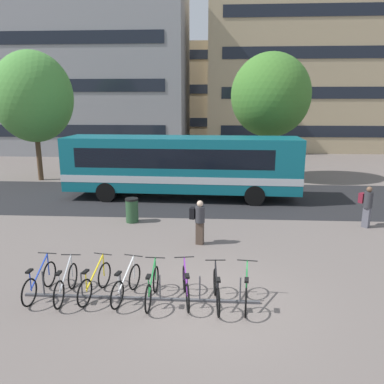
{
  "coord_description": "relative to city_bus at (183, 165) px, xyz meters",
  "views": [
    {
      "loc": [
        -0.04,
        -8.64,
        4.93
      ],
      "look_at": [
        -0.81,
        4.75,
        1.72
      ],
      "focal_mm": 35.11,
      "sensor_mm": 36.0,
      "label": 1
    }
  ],
  "objects": [
    {
      "name": "parked_bicycle_yellow_2",
      "position": [
        -1.44,
        -10.46,
        -1.39
      ],
      "size": [
        0.55,
        1.7,
        0.99
      ],
      "rotation": [
        0.0,
        0.0,
        1.37
      ],
      "color": "black",
      "rests_on": "ground"
    },
    {
      "name": "parked_bicycle_black_6",
      "position": [
        1.71,
        -10.7,
        -1.39
      ],
      "size": [
        0.52,
        1.72,
        0.99
      ],
      "rotation": [
        0.0,
        0.0,
        1.64
      ],
      "color": "black",
      "rests_on": "ground"
    },
    {
      "name": "parked_bicycle_green_4",
      "position": [
        0.08,
        -10.63,
        -1.39
      ],
      "size": [
        0.52,
        1.72,
        0.99
      ],
      "rotation": [
        0.0,
        0.0,
        1.54
      ],
      "color": "black",
      "rests_on": "ground"
    },
    {
      "name": "building_right_wing",
      "position": [
        12.07,
        25.02,
        7.29
      ],
      "size": [
        22.28,
        13.77,
        18.13
      ],
      "color": "tan",
      "rests_on": "ground"
    },
    {
      "name": "bus_lane_asphalt",
      "position": [
        1.62,
        0.0,
        -1.77
      ],
      "size": [
        80.0,
        7.2,
        0.01
      ],
      "primitive_type": "cube",
      "color": "#232326",
      "rests_on": "ground"
    },
    {
      "name": "building_left_wing",
      "position": [
        -13.12,
        20.29,
        6.2
      ],
      "size": [
        23.63,
        11.47,
        15.94
      ],
      "color": "gray",
      "rests_on": "ground"
    },
    {
      "name": "bike_rack",
      "position": [
        -0.24,
        -10.56,
        -1.69
      ],
      "size": [
        6.09,
        0.13,
        0.7
      ],
      "rotation": [
        0.0,
        0.0,
        -0.01
      ],
      "color": "#47474C",
      "rests_on": "ground"
    },
    {
      "name": "city_bus",
      "position": [
        0.0,
        0.0,
        0.0
      ],
      "size": [
        12.11,
        3.0,
        3.2
      ],
      "rotation": [
        0.0,
        0.0,
        -0.04
      ],
      "color": "#0F6070",
      "rests_on": "ground"
    },
    {
      "name": "street_tree_0",
      "position": [
        5.08,
        5.1,
        3.57
      ],
      "size": [
        4.92,
        4.92,
        7.94
      ],
      "color": "brown",
      "rests_on": "ground"
    },
    {
      "name": "parked_bicycle_purple_5",
      "position": [
        0.93,
        -10.55,
        -1.39
      ],
      "size": [
        0.52,
        1.71,
        0.99
      ],
      "rotation": [
        0.0,
        0.0,
        1.73
      ],
      "color": "black",
      "rests_on": "ground"
    },
    {
      "name": "commuter_black_pack_1",
      "position": [
        1.1,
        -6.59,
        -0.85
      ],
      "size": [
        0.58,
        0.43,
        1.61
      ],
      "rotation": [
        0.0,
        0.0,
        6.04
      ],
      "color": "#47382D",
      "rests_on": "ground"
    },
    {
      "name": "street_tree_1",
      "position": [
        -9.64,
        4.2,
        3.47
      ],
      "size": [
        4.82,
        4.82,
        8.04
      ],
      "color": "brown",
      "rests_on": "ground"
    },
    {
      "name": "parked_bicycle_green_7",
      "position": [
        2.44,
        -10.67,
        -1.39
      ],
      "size": [
        0.52,
        1.72,
        0.99
      ],
      "rotation": [
        0.0,
        0.0,
        1.47
      ],
      "color": "black",
      "rests_on": "ground"
    },
    {
      "name": "parked_bicycle_white_3",
      "position": [
        -0.61,
        -10.51,
        -1.39
      ],
      "size": [
        0.58,
        1.69,
        0.99
      ],
      "rotation": [
        0.0,
        0.0,
        1.35
      ],
      "color": "black",
      "rests_on": "ground"
    },
    {
      "name": "parked_bicycle_blue_0",
      "position": [
        -2.89,
        -10.5,
        -1.39
      ],
      "size": [
        0.52,
        1.72,
        0.99
      ],
      "rotation": [
        0.0,
        0.0,
        1.5
      ],
      "color": "black",
      "rests_on": "ground"
    },
    {
      "name": "building_centre_block",
      "position": [
        2.22,
        34.41,
        4.35
      ],
      "size": [
        19.09,
        10.3,
        12.25
      ],
      "color": "tan",
      "rests_on": "ground"
    },
    {
      "name": "trash_bin",
      "position": [
        -1.81,
        -4.21,
        -1.26
      ],
      "size": [
        0.55,
        0.55,
        1.03
      ],
      "color": "#284C2D",
      "rests_on": "ground"
    },
    {
      "name": "parked_bicycle_silver_1",
      "position": [
        -2.16,
        -10.57,
        -1.39
      ],
      "size": [
        0.52,
        1.72,
        0.99
      ],
      "rotation": [
        0.0,
        0.0,
        1.6
      ],
      "color": "black",
      "rests_on": "ground"
    },
    {
      "name": "ground",
      "position": [
        1.62,
        -10.55,
        -1.78
      ],
      "size": [
        200.0,
        200.0,
        0.0
      ],
      "primitive_type": "plane",
      "color": "#6B605B"
    },
    {
      "name": "commuter_maroon_pack_2",
      "position": [
        7.74,
        -4.34,
        -0.8
      ],
      "size": [
        0.58,
        0.59,
        1.69
      ],
      "rotation": [
        0.0,
        0.0,
        5.48
      ],
      "color": "#565660",
      "rests_on": "ground"
    }
  ]
}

